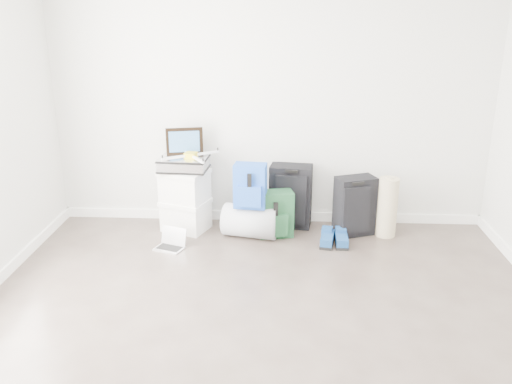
# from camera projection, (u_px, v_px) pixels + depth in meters

# --- Properties ---
(ground) EXTENTS (5.00, 5.00, 0.00)m
(ground) POSITION_uv_depth(u_px,v_px,m) (259.00, 363.00, 3.57)
(ground) COLOR #392F2A
(ground) RESTS_ON ground
(room_envelope) EXTENTS (4.52, 5.02, 2.71)m
(room_envelope) POSITION_uv_depth(u_px,v_px,m) (260.00, 102.00, 3.02)
(room_envelope) COLOR silver
(room_envelope) RESTS_ON ground
(boxes_stack) EXTENTS (0.55, 0.50, 0.64)m
(boxes_stack) POSITION_uv_depth(u_px,v_px,m) (185.00, 200.00, 5.58)
(boxes_stack) COLOR white
(boxes_stack) RESTS_ON ground
(briefcase) EXTENTS (0.50, 0.38, 0.14)m
(briefcase) POSITION_uv_depth(u_px,v_px,m) (184.00, 164.00, 5.45)
(briefcase) COLOR #B2B2B7
(briefcase) RESTS_ON boxes_stack
(painting) EXTENTS (0.37, 0.10, 0.28)m
(painting) POSITION_uv_depth(u_px,v_px,m) (184.00, 141.00, 5.47)
(painting) COLOR black
(painting) RESTS_ON briefcase
(drone) EXTENTS (0.53, 0.53, 0.06)m
(drone) POSITION_uv_depth(u_px,v_px,m) (191.00, 155.00, 5.40)
(drone) COLOR gold
(drone) RESTS_ON briefcase
(duffel_bag) EXTENTS (0.60, 0.44, 0.33)m
(duffel_bag) POSITION_uv_depth(u_px,v_px,m) (250.00, 221.00, 5.45)
(duffel_bag) COLOR #999DA2
(duffel_bag) RESTS_ON ground
(blue_backpack) EXTENTS (0.33, 0.26, 0.44)m
(blue_backpack) POSITION_uv_depth(u_px,v_px,m) (250.00, 187.00, 5.30)
(blue_backpack) COLOR #194FA5
(blue_backpack) RESTS_ON duffel_bag
(large_suitcase) EXTENTS (0.46, 0.33, 0.66)m
(large_suitcase) POSITION_uv_depth(u_px,v_px,m) (291.00, 196.00, 5.67)
(large_suitcase) COLOR black
(large_suitcase) RESTS_ON ground
(green_backpack) EXTENTS (0.37, 0.30, 0.47)m
(green_backpack) POSITION_uv_depth(u_px,v_px,m) (276.00, 215.00, 5.45)
(green_backpack) COLOR #143723
(green_backpack) RESTS_ON ground
(carry_on) EXTENTS (0.44, 0.37, 0.61)m
(carry_on) POSITION_uv_depth(u_px,v_px,m) (355.00, 206.00, 5.46)
(carry_on) COLOR black
(carry_on) RESTS_ON ground
(shoes) EXTENTS (0.28, 0.32, 0.10)m
(shoes) POSITION_uv_depth(u_px,v_px,m) (334.00, 240.00, 5.31)
(shoes) COLOR black
(shoes) RESTS_ON ground
(rolled_rug) EXTENTS (0.20, 0.20, 0.61)m
(rolled_rug) POSITION_uv_depth(u_px,v_px,m) (387.00, 207.00, 5.43)
(rolled_rug) COLOR tan
(rolled_rug) RESTS_ON ground
(laptop) EXTENTS (0.32, 0.27, 0.19)m
(laptop) POSITION_uv_depth(u_px,v_px,m) (171.00, 243.00, 5.24)
(laptop) COLOR silver
(laptop) RESTS_ON ground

